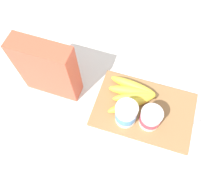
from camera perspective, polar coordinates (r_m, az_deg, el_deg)
The scene contains 7 objects.
ground_plane at distance 0.85m, azimuth 7.80°, elevation -4.11°, with size 2.40×2.40×0.00m, color silver.
cutting_board at distance 0.84m, azimuth 7.86°, elevation -3.92°, with size 0.35×0.23×0.01m, color olive.
cereal_box at distance 0.81m, azimuth -15.57°, elevation 5.74°, with size 0.20×0.07×0.25m, color #D85138.
yogurt_cup_front at distance 0.78m, azimuth 9.49°, elevation -5.98°, with size 0.07×0.07×0.08m.
yogurt_cup_back at distance 0.77m, azimuth 3.49°, elevation -5.02°, with size 0.07×0.07×0.10m.
banana_bunch at distance 0.84m, azimuth 5.17°, elevation -0.12°, with size 0.19×0.17×0.04m.
spoon at distance 0.88m, azimuth 22.29°, elevation -6.84°, with size 0.13×0.06×0.01m.
Camera 1 is at (0.01, 0.34, 0.78)m, focal length 37.02 mm.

